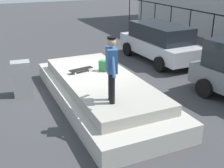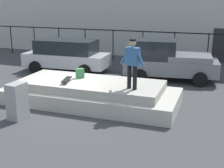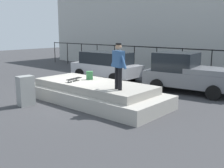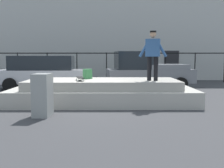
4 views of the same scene
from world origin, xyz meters
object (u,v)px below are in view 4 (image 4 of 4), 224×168
Objects in this scene: skateboarder at (153,52)px; car_silver_hatchback_near at (43,71)px; backpack at (88,74)px; skateboard at (80,78)px; car_grey_pickup_mid at (146,71)px; utility_box at (42,95)px.

skateboarder reaches higher than car_silver_hatchback_near.
car_silver_hatchback_near is (-2.56, 3.86, -0.12)m from backpack.
skateboard is 0.75m from backpack.
skateboarder reaches higher than skateboard.
car_silver_hatchback_near is 5.20m from car_grey_pickup_mid.
backpack is (-2.24, 0.74, -0.78)m from skateboarder.
skateboard is at bearing -149.17° from backpack.
car_grey_pickup_mid is at bearing 1.11° from car_silver_hatchback_near.
skateboarder is 1.99× the size of skateboard.
skateboarder is 6.71m from car_silver_hatchback_near.
car_silver_hatchback_near is at bearing 136.29° from skateboarder.
skateboard is 5.47m from car_grey_pickup_mid.
skateboarder reaches higher than car_grey_pickup_mid.
skateboard is 2.00m from utility_box.
skateboarder is 2.59m from skateboard.
utility_box is at bearing -76.56° from car_silver_hatchback_near.
skateboard is (-2.44, 0.02, -0.86)m from skateboarder.
car_grey_pickup_mid is 3.74× the size of utility_box.
car_silver_hatchback_near is at bearing -178.89° from car_grey_pickup_mid.
utility_box is at bearing -115.41° from skateboard.
car_silver_hatchback_near is 3.72× the size of utility_box.
car_grey_pickup_mid is (5.20, 0.10, 0.04)m from car_silver_hatchback_near.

